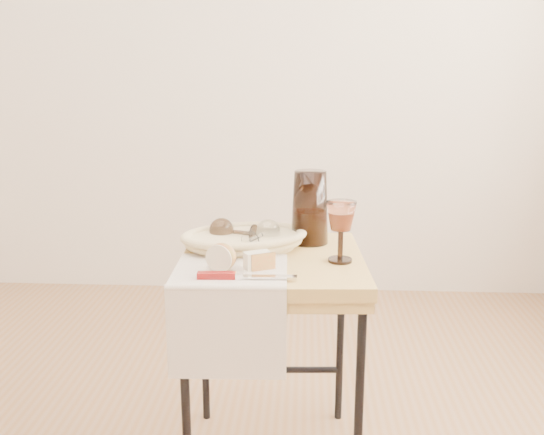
# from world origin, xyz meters

# --- Properties ---
(wall_back) EXTENTS (3.60, 0.00, 2.70)m
(wall_back) POSITION_xyz_m (0.00, 1.80, 1.35)
(wall_back) COLOR beige
(wall_back) RESTS_ON ground
(side_table) EXTENTS (0.54, 0.54, 0.65)m
(side_table) POSITION_xyz_m (0.41, 0.32, 0.32)
(side_table) COLOR brown
(side_table) RESTS_ON floor
(tea_towel) EXTENTS (0.30, 0.28, 0.01)m
(tea_towel) POSITION_xyz_m (0.30, 0.19, 0.65)
(tea_towel) COLOR #F1DEC8
(tea_towel) RESTS_ON side_table
(bread_basket) EXTENTS (0.38, 0.32, 0.05)m
(bread_basket) POSITION_xyz_m (0.32, 0.39, 0.68)
(bread_basket) COLOR tan
(bread_basket) RESTS_ON side_table
(goblet_lying_a) EXTENTS (0.14, 0.11, 0.07)m
(goblet_lying_a) POSITION_xyz_m (0.29, 0.41, 0.70)
(goblet_lying_a) COLOR brown
(goblet_lying_a) RESTS_ON bread_basket
(goblet_lying_b) EXTENTS (0.12, 0.14, 0.07)m
(goblet_lying_b) POSITION_xyz_m (0.37, 0.37, 0.70)
(goblet_lying_b) COLOR white
(goblet_lying_b) RESTS_ON bread_basket
(pitcher) EXTENTS (0.22, 0.27, 0.26)m
(pitcher) POSITION_xyz_m (0.51, 0.48, 0.76)
(pitcher) COLOR black
(pitcher) RESTS_ON side_table
(wine_goblet) EXTENTS (0.09, 0.09, 0.17)m
(wine_goblet) POSITION_xyz_m (0.60, 0.29, 0.74)
(wine_goblet) COLOR white
(wine_goblet) RESTS_ON side_table
(apple_half) EXTENTS (0.09, 0.06, 0.07)m
(apple_half) POSITION_xyz_m (0.28, 0.19, 0.69)
(apple_half) COLOR #B93022
(apple_half) RESTS_ON tea_towel
(apple_wedge) EXTENTS (0.08, 0.06, 0.05)m
(apple_wedge) POSITION_xyz_m (0.37, 0.20, 0.68)
(apple_wedge) COLOR beige
(apple_wedge) RESTS_ON tea_towel
(table_knife) EXTENTS (0.25, 0.03, 0.02)m
(table_knife) POSITION_xyz_m (0.34, 0.12, 0.67)
(table_knife) COLOR silver
(table_knife) RESTS_ON tea_towel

